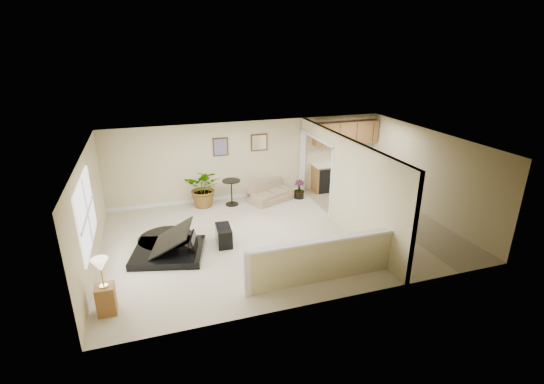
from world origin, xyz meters
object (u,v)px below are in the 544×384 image
object	(u,v)px
piano	(164,229)
palm_plant	(205,188)
piano_bench	(224,235)
accent_table	(231,189)
lamp_stand	(105,290)
loveseat	(270,192)
small_plant	(299,191)

from	to	relation	value
piano	palm_plant	bearing A→B (deg)	76.74
piano_bench	accent_table	distance (m)	2.60
lamp_stand	loveseat	bearing A→B (deg)	43.85
piano_bench	loveseat	bearing A→B (deg)	50.65
lamp_stand	accent_table	bearing A→B (deg)	52.92
piano_bench	palm_plant	bearing A→B (deg)	91.20
piano_bench	loveseat	world-z (taller)	loveseat
piano_bench	lamp_stand	distance (m)	3.31
piano	accent_table	xyz separation A→B (m)	(2.17, 2.48, -0.12)
accent_table	lamp_stand	bearing A→B (deg)	-127.08
accent_table	lamp_stand	world-z (taller)	lamp_stand
piano	lamp_stand	bearing A→B (deg)	-107.03
piano_bench	loveseat	xyz separation A→B (m)	(2.01, 2.45, 0.06)
lamp_stand	small_plant	bearing A→B (deg)	37.89
accent_table	small_plant	bearing A→B (deg)	-2.98
piano	palm_plant	xyz separation A→B (m)	(1.36, 2.62, -0.04)
piano_bench	palm_plant	size ratio (longest dim) A/B	0.50
small_plant	palm_plant	bearing A→B (deg)	175.06
piano	accent_table	size ratio (longest dim) A/B	2.69
small_plant	lamp_stand	distance (m)	7.10
palm_plant	lamp_stand	size ratio (longest dim) A/B	1.21
loveseat	accent_table	xyz separation A→B (m)	(-1.26, 0.02, 0.22)
accent_table	palm_plant	size ratio (longest dim) A/B	0.58
piano_bench	loveseat	size ratio (longest dim) A/B	0.42
piano	piano_bench	size ratio (longest dim) A/B	3.11
accent_table	small_plant	xyz separation A→B (m)	(2.22, -0.12, -0.26)
loveseat	lamp_stand	world-z (taller)	lamp_stand
piano	lamp_stand	world-z (taller)	piano
piano	lamp_stand	distance (m)	2.34
small_plant	lamp_stand	xyz separation A→B (m)	(-5.60, -4.36, 0.23)
piano_bench	loveseat	distance (m)	3.17
accent_table	palm_plant	distance (m)	0.83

